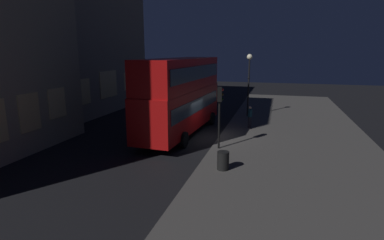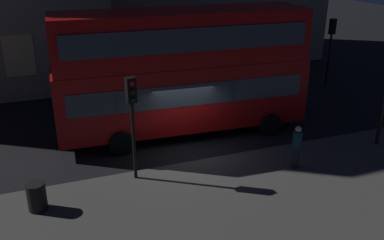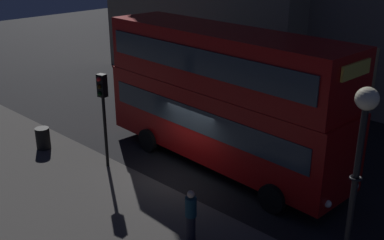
# 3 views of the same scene
# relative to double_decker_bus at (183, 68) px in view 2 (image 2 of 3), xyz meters

# --- Properties ---
(ground_plane) EXTENTS (80.00, 80.00, 0.00)m
(ground_plane) POSITION_rel_double_decker_bus_xyz_m (-0.42, -1.83, -2.98)
(ground_plane) COLOR black
(sidewalk_slab) EXTENTS (44.00, 9.82, 0.12)m
(sidewalk_slab) POSITION_rel_double_decker_bus_xyz_m (-0.42, -7.73, -2.92)
(sidewalk_slab) COLOR #423F3D
(sidewalk_slab) RESTS_ON ground
(double_decker_bus) EXTENTS (10.74, 3.31, 5.33)m
(double_decker_bus) POSITION_rel_double_decker_bus_xyz_m (0.00, 0.00, 0.00)
(double_decker_bus) COLOR #9E0C0C
(double_decker_bus) RESTS_ON ground
(traffic_light_near_kerb) EXTENTS (0.36, 0.38, 3.67)m
(traffic_light_near_kerb) POSITION_rel_double_decker_bus_xyz_m (-2.91, -3.30, -0.21)
(traffic_light_near_kerb) COLOR black
(traffic_light_near_kerb) RESTS_ON sidewalk_slab
(traffic_light_far_side) EXTENTS (0.33, 0.37, 3.90)m
(traffic_light_far_side) POSITION_rel_double_decker_bus_xyz_m (10.08, 3.50, -0.18)
(traffic_light_far_side) COLOR black
(traffic_light_far_side) RESTS_ON ground
(pedestrian) EXTENTS (0.33, 0.33, 1.64)m
(pedestrian) POSITION_rel_double_decker_bus_xyz_m (2.76, -4.57, -2.01)
(pedestrian) COLOR black
(pedestrian) RESTS_ON sidewalk_slab
(litter_bin) EXTENTS (0.59, 0.59, 0.91)m
(litter_bin) POSITION_rel_double_decker_bus_xyz_m (-6.19, -4.12, -2.41)
(litter_bin) COLOR black
(litter_bin) RESTS_ON sidewalk_slab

